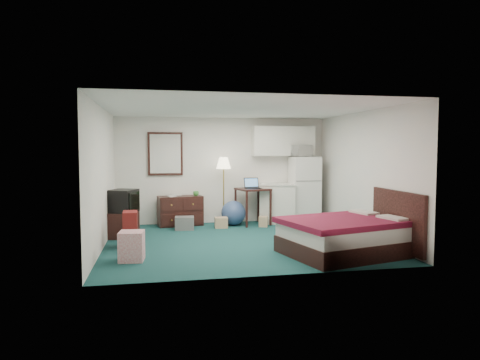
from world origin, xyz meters
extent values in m
cube|color=#0F4646|center=(0.00, 0.00, 0.00)|extent=(5.00, 4.50, 0.01)
cube|color=white|center=(0.00, 0.00, 2.50)|extent=(5.00, 4.50, 0.01)
cube|color=white|center=(0.00, 2.25, 1.25)|extent=(5.00, 0.01, 2.50)
cube|color=white|center=(0.00, -2.25, 1.25)|extent=(5.00, 0.01, 2.50)
cube|color=white|center=(-2.50, 0.00, 1.25)|extent=(0.01, 4.50, 2.50)
cube|color=white|center=(2.50, 0.00, 1.25)|extent=(0.01, 4.50, 2.50)
sphere|color=#324B7C|center=(0.18, 1.78, 0.28)|extent=(0.59, 0.59, 0.57)
imported|color=white|center=(1.84, 1.93, 1.75)|extent=(0.53, 0.32, 0.35)
imported|color=tan|center=(-1.31, 1.87, 0.79)|extent=(0.17, 0.06, 0.23)
imported|color=tan|center=(-1.18, 2.06, 0.79)|extent=(0.16, 0.09, 0.22)
imported|color=#43943B|center=(-0.67, 1.96, 0.75)|extent=(0.15, 0.12, 0.14)
camera|label=1|loc=(-1.55, -7.87, 1.73)|focal=32.00mm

